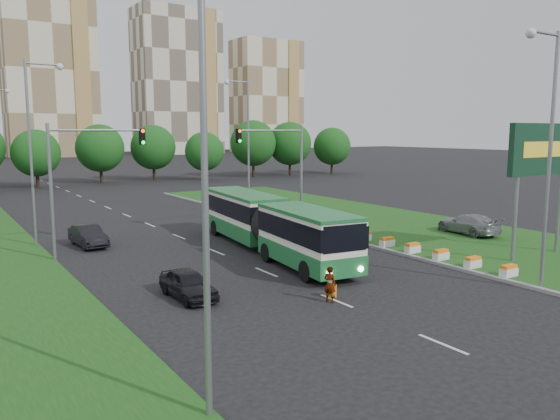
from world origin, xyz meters
TOP-DOWN VIEW (x-y plane):
  - ground at (0.00, 0.00)m, footprint 360.00×360.00m
  - grass_median at (13.00, 8.00)m, footprint 14.00×60.00m
  - median_kerb at (6.05, 8.00)m, footprint 0.30×60.00m
  - lane_markings at (-3.00, 20.00)m, footprint 0.20×100.00m
  - flower_planters at (6.70, 0.80)m, footprint 1.10×18.10m
  - billboard at (12.25, -6.00)m, footprint 6.00×0.37m
  - traffic_mast_median at (4.78, 10.00)m, footprint 5.76×0.32m
  - traffic_mast_left at (-10.38, 9.00)m, footprint 5.76×0.32m
  - street_lamps at (-3.00, 10.00)m, footprint 36.00×60.00m
  - tree_line at (10.00, 55.00)m, footprint 120.00×8.00m
  - apartment_tower_ceast at (15.00, 150.00)m, footprint 25.00×15.00m
  - apartment_tower_east at (55.00, 150.00)m, footprint 27.00×15.00m
  - midrise_east at (90.00, 150.00)m, footprint 24.00×14.00m
  - articulated_bus at (-0.28, 4.26)m, footprint 2.75×17.61m
  - car_left_near at (-8.38, -1.93)m, footprint 1.64×3.88m
  - car_left_far at (-9.31, 12.16)m, footprint 1.75×4.31m
  - car_median at (14.78, 0.81)m, footprint 2.51×5.16m
  - pedestrian at (-3.36, -5.96)m, footprint 0.57×0.69m
  - shopping_trolley at (-2.87, -5.47)m, footprint 0.35×0.37m

SIDE VIEW (x-z plane):
  - ground at x=0.00m, z-range 0.00..0.00m
  - lane_markings at x=-3.00m, z-range -0.01..0.01m
  - grass_median at x=13.00m, z-range 0.00..0.15m
  - median_kerb at x=6.05m, z-range 0.00..0.18m
  - shopping_trolley at x=-2.87m, z-range 0.00..0.60m
  - flower_planters at x=6.70m, z-range 0.15..0.75m
  - car_left_near at x=-8.38m, z-range 0.00..1.31m
  - car_left_far at x=-9.31m, z-range 0.00..1.39m
  - pedestrian at x=-3.36m, z-range 0.00..1.63m
  - car_median at x=14.78m, z-range 0.15..1.60m
  - articulated_bus at x=-0.28m, z-range 0.33..3.23m
  - tree_line at x=10.00m, z-range 0.00..9.00m
  - traffic_mast_median at x=4.78m, z-range 1.35..9.35m
  - traffic_mast_left at x=-10.38m, z-range 1.35..9.35m
  - street_lamps at x=-3.00m, z-range 0.00..12.00m
  - billboard at x=12.25m, z-range 2.16..10.16m
  - midrise_east at x=90.00m, z-range 0.00..40.00m
  - apartment_tower_east at x=55.00m, z-range 0.00..47.00m
  - apartment_tower_ceast at x=15.00m, z-range 0.00..50.00m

